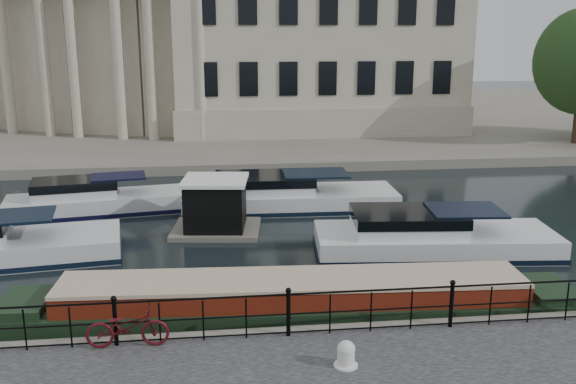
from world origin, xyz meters
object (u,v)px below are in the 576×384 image
object	(u,v)px
mooring_bollard	(346,354)
narrowboat	(293,307)
bicycle	(127,327)
harbour_hut	(216,208)

from	to	relation	value
mooring_bollard	narrowboat	world-z (taller)	narrowboat
bicycle	mooring_bollard	bearing A→B (deg)	-106.26
bicycle	harbour_hut	distance (m)	10.47
mooring_bollard	harbour_hut	world-z (taller)	harbour_hut
narrowboat	bicycle	bearing A→B (deg)	-149.48
harbour_hut	bicycle	bearing A→B (deg)	-94.48
bicycle	narrowboat	distance (m)	4.66
narrowboat	harbour_hut	distance (m)	8.39
bicycle	narrowboat	bearing A→B (deg)	-61.84
narrowboat	harbour_hut	world-z (taller)	harbour_hut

